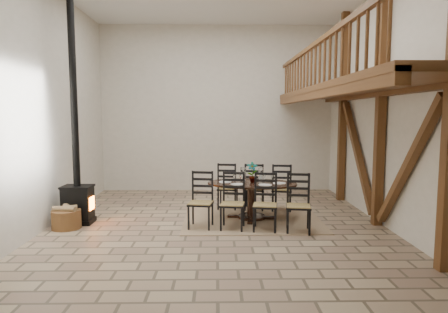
{
  "coord_description": "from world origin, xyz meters",
  "views": [
    {
      "loc": [
        -0.01,
        -8.22,
        2.33
      ],
      "look_at": [
        0.15,
        0.4,
        1.42
      ],
      "focal_mm": 32.0,
      "sensor_mm": 36.0,
      "label": 1
    }
  ],
  "objects_px": {
    "dining_table": "(251,202)",
    "log_stack": "(79,214)",
    "log_basket": "(66,218)",
    "wood_stove": "(77,171)"
  },
  "relations": [
    {
      "from": "dining_table",
      "to": "log_stack",
      "type": "height_order",
      "value": "dining_table"
    },
    {
      "from": "log_basket",
      "to": "log_stack",
      "type": "xyz_separation_m",
      "value": [
        0.05,
        0.64,
        -0.06
      ]
    },
    {
      "from": "dining_table",
      "to": "wood_stove",
      "type": "height_order",
      "value": "wood_stove"
    },
    {
      "from": "wood_stove",
      "to": "log_basket",
      "type": "height_order",
      "value": "wood_stove"
    },
    {
      "from": "log_stack",
      "to": "log_basket",
      "type": "bearing_deg",
      "value": -94.15
    },
    {
      "from": "dining_table",
      "to": "wood_stove",
      "type": "bearing_deg",
      "value": -167.97
    },
    {
      "from": "wood_stove",
      "to": "dining_table",
      "type": "bearing_deg",
      "value": 4.1
    },
    {
      "from": "dining_table",
      "to": "log_basket",
      "type": "bearing_deg",
      "value": -162.24
    },
    {
      "from": "wood_stove",
      "to": "log_basket",
      "type": "distance_m",
      "value": 1.01
    },
    {
      "from": "wood_stove",
      "to": "log_stack",
      "type": "distance_m",
      "value": 1.02
    }
  ]
}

